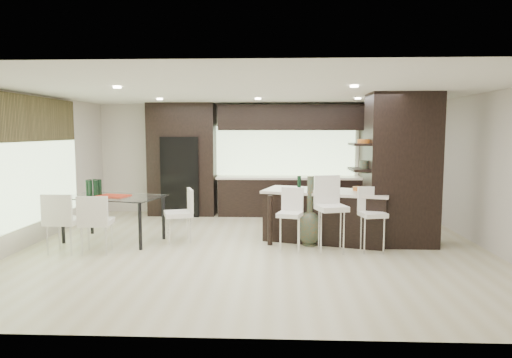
{
  "coord_description": "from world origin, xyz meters",
  "views": [
    {
      "loc": [
        0.36,
        -7.79,
        2.03
      ],
      "look_at": [
        0.0,
        0.6,
        1.15
      ],
      "focal_mm": 32.0,
      "sensor_mm": 36.0,
      "label": 1
    }
  ],
  "objects_px": {
    "dining_table": "(114,219)",
    "stool_right": "(372,226)",
    "floor_vase": "(310,211)",
    "chair_far": "(64,225)",
    "bench": "(320,216)",
    "chair_end": "(178,218)",
    "stool_left": "(290,226)",
    "chair_near": "(97,226)",
    "kitchen_island": "(326,216)",
    "stool_mid": "(331,222)"
  },
  "relations": [
    {
      "from": "dining_table",
      "to": "stool_right",
      "type": "bearing_deg",
      "value": 7.59
    },
    {
      "from": "floor_vase",
      "to": "chair_far",
      "type": "relative_size",
      "value": 1.32
    },
    {
      "from": "bench",
      "to": "chair_end",
      "type": "relative_size",
      "value": 1.45
    },
    {
      "from": "stool_left",
      "to": "chair_near",
      "type": "xyz_separation_m",
      "value": [
        -3.22,
        -0.26,
        0.02
      ]
    },
    {
      "from": "chair_far",
      "to": "kitchen_island",
      "type": "bearing_deg",
      "value": 14.55
    },
    {
      "from": "stool_mid",
      "to": "chair_end",
      "type": "height_order",
      "value": "stool_mid"
    },
    {
      "from": "kitchen_island",
      "to": "chair_far",
      "type": "bearing_deg",
      "value": -150.15
    },
    {
      "from": "stool_mid",
      "to": "dining_table",
      "type": "xyz_separation_m",
      "value": [
        -3.92,
        0.59,
        -0.1
      ]
    },
    {
      "from": "stool_left",
      "to": "chair_far",
      "type": "height_order",
      "value": "chair_far"
    },
    {
      "from": "chair_near",
      "to": "kitchen_island",
      "type": "bearing_deg",
      "value": 8.32
    },
    {
      "from": "stool_right",
      "to": "dining_table",
      "type": "distance_m",
      "value": 4.65
    },
    {
      "from": "stool_right",
      "to": "dining_table",
      "type": "relative_size",
      "value": 0.51
    },
    {
      "from": "kitchen_island",
      "to": "chair_end",
      "type": "height_order",
      "value": "kitchen_island"
    },
    {
      "from": "chair_near",
      "to": "chair_far",
      "type": "xyz_separation_m",
      "value": [
        -0.55,
        -0.01,
        0.01
      ]
    },
    {
      "from": "bench",
      "to": "dining_table",
      "type": "relative_size",
      "value": 0.75
    },
    {
      "from": "kitchen_island",
      "to": "stool_left",
      "type": "relative_size",
      "value": 2.61
    },
    {
      "from": "kitchen_island",
      "to": "chair_near",
      "type": "xyz_separation_m",
      "value": [
        -3.92,
        -1.04,
        -0.02
      ]
    },
    {
      "from": "kitchen_island",
      "to": "chair_near",
      "type": "relative_size",
      "value": 2.48
    },
    {
      "from": "stool_right",
      "to": "chair_near",
      "type": "height_order",
      "value": "chair_near"
    },
    {
      "from": "stool_mid",
      "to": "stool_right",
      "type": "height_order",
      "value": "stool_mid"
    },
    {
      "from": "kitchen_island",
      "to": "stool_mid",
      "type": "relative_size",
      "value": 2.18
    },
    {
      "from": "kitchen_island",
      "to": "dining_table",
      "type": "xyz_separation_m",
      "value": [
        -3.92,
        -0.22,
        -0.05
      ]
    },
    {
      "from": "chair_near",
      "to": "chair_end",
      "type": "height_order",
      "value": "chair_near"
    },
    {
      "from": "kitchen_island",
      "to": "stool_mid",
      "type": "bearing_deg",
      "value": -73.36
    },
    {
      "from": "stool_left",
      "to": "chair_end",
      "type": "height_order",
      "value": "chair_end"
    },
    {
      "from": "bench",
      "to": "chair_near",
      "type": "distance_m",
      "value": 4.45
    },
    {
      "from": "stool_left",
      "to": "bench",
      "type": "distance_m",
      "value": 1.98
    },
    {
      "from": "stool_mid",
      "to": "stool_right",
      "type": "bearing_deg",
      "value": -13.55
    },
    {
      "from": "stool_left",
      "to": "stool_mid",
      "type": "relative_size",
      "value": 0.84
    },
    {
      "from": "stool_mid",
      "to": "chair_end",
      "type": "xyz_separation_m",
      "value": [
        -2.72,
        0.59,
        -0.07
      ]
    },
    {
      "from": "stool_left",
      "to": "floor_vase",
      "type": "xyz_separation_m",
      "value": [
        0.37,
        0.41,
        0.19
      ]
    },
    {
      "from": "stool_right",
      "to": "chair_near",
      "type": "bearing_deg",
      "value": 169.64
    },
    {
      "from": "stool_left",
      "to": "chair_near",
      "type": "height_order",
      "value": "chair_near"
    },
    {
      "from": "stool_left",
      "to": "kitchen_island",
      "type": "bearing_deg",
      "value": 64.77
    },
    {
      "from": "stool_left",
      "to": "chair_end",
      "type": "bearing_deg",
      "value": -178.8
    },
    {
      "from": "chair_far",
      "to": "chair_end",
      "type": "bearing_deg",
      "value": 26.64
    },
    {
      "from": "stool_mid",
      "to": "chair_end",
      "type": "bearing_deg",
      "value": 151.34
    },
    {
      "from": "stool_left",
      "to": "dining_table",
      "type": "distance_m",
      "value": 3.27
    },
    {
      "from": "bench",
      "to": "chair_end",
      "type": "xyz_separation_m",
      "value": [
        -2.71,
        -1.29,
        0.2
      ]
    },
    {
      "from": "kitchen_island",
      "to": "chair_end",
      "type": "bearing_deg",
      "value": -158.68
    },
    {
      "from": "stool_mid",
      "to": "chair_near",
      "type": "relative_size",
      "value": 1.14
    },
    {
      "from": "stool_mid",
      "to": "bench",
      "type": "distance_m",
      "value": 1.9
    },
    {
      "from": "stool_left",
      "to": "stool_right",
      "type": "relative_size",
      "value": 0.98
    },
    {
      "from": "floor_vase",
      "to": "chair_end",
      "type": "distance_m",
      "value": 2.4
    },
    {
      "from": "stool_right",
      "to": "chair_far",
      "type": "bearing_deg",
      "value": 169.38
    },
    {
      "from": "bench",
      "to": "chair_far",
      "type": "distance_m",
      "value": 4.94
    },
    {
      "from": "kitchen_island",
      "to": "stool_left",
      "type": "bearing_deg",
      "value": -115.14
    },
    {
      "from": "floor_vase",
      "to": "dining_table",
      "type": "relative_size",
      "value": 0.71
    },
    {
      "from": "stool_mid",
      "to": "floor_vase",
      "type": "distance_m",
      "value": 0.56
    },
    {
      "from": "dining_table",
      "to": "chair_end",
      "type": "relative_size",
      "value": 1.94
    }
  ]
}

